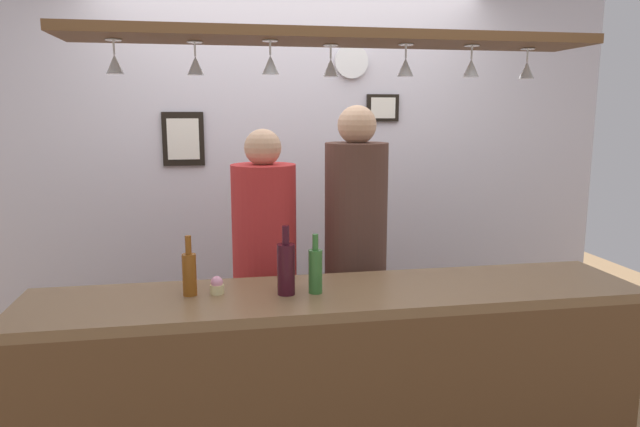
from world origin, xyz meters
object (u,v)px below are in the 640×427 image
(person_left_red_shirt, at_px, (265,252))
(bottle_wine_dark_red, at_px, (286,268))
(cupcake, at_px, (217,286))
(picture_frame_upper_small, at_px, (383,108))
(wall_clock, at_px, (351,61))
(bottle_beer_green_import, at_px, (315,270))
(bottle_beer_amber_tall, at_px, (189,272))
(person_middle_brown_shirt, at_px, (356,234))
(picture_frame_caricature, at_px, (183,139))

(person_left_red_shirt, bearing_deg, bottle_wine_dark_red, -86.32)
(cupcake, relative_size, picture_frame_upper_small, 0.35)
(picture_frame_upper_small, xyz_separation_m, wall_clock, (-0.22, -0.01, 0.30))
(person_left_red_shirt, xyz_separation_m, bottle_beer_green_import, (0.17, -0.63, 0.07))
(bottle_beer_green_import, height_order, bottle_beer_amber_tall, same)
(person_middle_brown_shirt, xyz_separation_m, picture_frame_upper_small, (0.37, 0.79, 0.69))
(picture_frame_upper_small, bearing_deg, person_middle_brown_shirt, -115.21)
(bottle_beer_green_import, relative_size, wall_clock, 1.18)
(person_left_red_shirt, distance_m, bottle_beer_green_import, 0.65)
(picture_frame_caricature, bearing_deg, person_left_red_shirt, -60.78)
(bottle_beer_green_import, relative_size, bottle_beer_amber_tall, 1.00)
(bottle_beer_amber_tall, distance_m, cupcake, 0.13)
(cupcake, bearing_deg, picture_frame_caricature, 97.93)
(picture_frame_caricature, bearing_deg, cupcake, -82.07)
(person_middle_brown_shirt, xyz_separation_m, picture_frame_caricature, (-0.94, 0.79, 0.49))
(bottle_beer_green_import, bearing_deg, cupcake, 171.63)
(bottle_wine_dark_red, bearing_deg, wall_clock, 66.57)
(person_middle_brown_shirt, height_order, bottle_beer_amber_tall, person_middle_brown_shirt)
(person_left_red_shirt, bearing_deg, picture_frame_caricature, 119.22)
(bottle_beer_green_import, bearing_deg, bottle_wine_dark_red, 178.92)
(person_middle_brown_shirt, relative_size, cupcake, 22.60)
(picture_frame_upper_small, distance_m, wall_clock, 0.37)
(bottle_wine_dark_red, height_order, picture_frame_upper_small, picture_frame_upper_small)
(wall_clock, bearing_deg, picture_frame_upper_small, 1.62)
(bottle_beer_amber_tall, relative_size, wall_clock, 1.18)
(bottle_wine_dark_red, height_order, picture_frame_caricature, picture_frame_caricature)
(person_left_red_shirt, relative_size, bottle_beer_amber_tall, 6.32)
(person_left_red_shirt, height_order, picture_frame_caricature, picture_frame_caricature)
(person_middle_brown_shirt, relative_size, bottle_beer_green_import, 6.78)
(bottle_beer_amber_tall, bearing_deg, bottle_wine_dark_red, -8.47)
(bottle_beer_amber_tall, xyz_separation_m, cupcake, (0.11, -0.00, -0.06))
(bottle_beer_amber_tall, bearing_deg, picture_frame_upper_small, 47.59)
(bottle_wine_dark_red, height_order, wall_clock, wall_clock)
(person_middle_brown_shirt, bearing_deg, wall_clock, 79.06)
(person_left_red_shirt, xyz_separation_m, bottle_beer_amber_tall, (-0.37, -0.56, 0.07))
(person_middle_brown_shirt, height_order, wall_clock, wall_clock)
(cupcake, bearing_deg, bottle_beer_amber_tall, 179.44)
(picture_frame_caricature, bearing_deg, bottle_beer_green_import, -66.76)
(person_middle_brown_shirt, bearing_deg, person_left_red_shirt, 180.00)
(picture_frame_caricature, height_order, picture_frame_upper_small, picture_frame_upper_small)
(bottle_beer_amber_tall, distance_m, picture_frame_caricature, 1.45)
(cupcake, bearing_deg, person_left_red_shirt, 65.93)
(picture_frame_caricature, bearing_deg, wall_clock, -0.33)
(bottle_beer_green_import, height_order, wall_clock, wall_clock)
(person_middle_brown_shirt, xyz_separation_m, bottle_wine_dark_red, (-0.46, -0.63, 0.01))
(person_middle_brown_shirt, height_order, cupcake, person_middle_brown_shirt)
(person_left_red_shirt, distance_m, bottle_beer_amber_tall, 0.68)
(cupcake, height_order, wall_clock, wall_clock)
(person_middle_brown_shirt, distance_m, cupcake, 0.94)
(bottle_beer_amber_tall, bearing_deg, person_middle_brown_shirt, 33.13)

